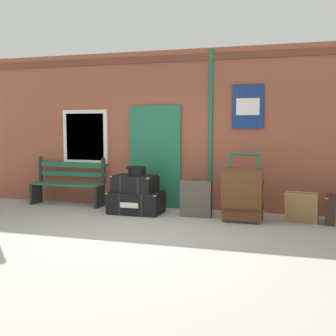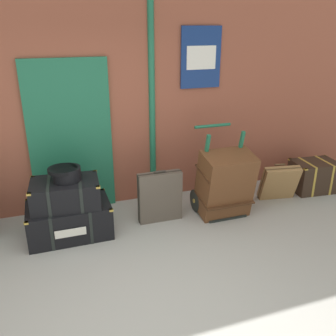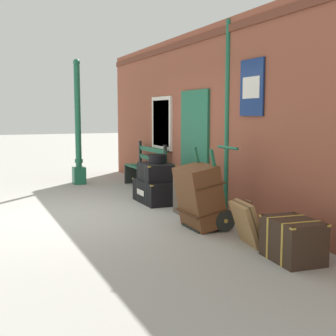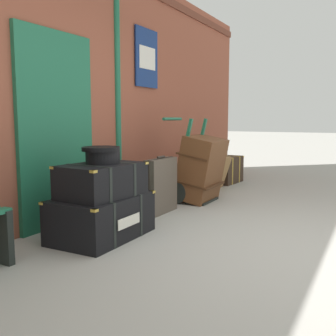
{
  "view_description": "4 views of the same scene",
  "coord_description": "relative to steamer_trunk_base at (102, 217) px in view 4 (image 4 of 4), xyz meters",
  "views": [
    {
      "loc": [
        2.43,
        -5.87,
        1.67
      ],
      "look_at": [
        0.17,
        1.73,
        0.9
      ],
      "focal_mm": 45.42,
      "sensor_mm": 36.0,
      "label": 1
    },
    {
      "loc": [
        -0.62,
        -2.49,
        2.48
      ],
      "look_at": [
        0.84,
        1.76,
        0.72
      ],
      "focal_mm": 39.21,
      "sensor_mm": 36.0,
      "label": 2
    },
    {
      "loc": [
        7.41,
        -1.48,
        1.67
      ],
      "look_at": [
        0.27,
        1.63,
        0.74
      ],
      "focal_mm": 49.08,
      "sensor_mm": 36.0,
      "label": 3
    },
    {
      "loc": [
        -3.56,
        -0.66,
        1.19
      ],
      "look_at": [
        0.92,
        1.73,
        0.54
      ],
      "focal_mm": 42.61,
      "sensor_mm": 36.0,
      "label": 4
    }
  ],
  "objects": [
    {
      "name": "suitcase_tan",
      "position": [
        1.19,
        -0.01,
        0.13
      ],
      "size": [
        0.6,
        0.16,
        0.72
      ],
      "color": "#51473D",
      "rests_on": "ground"
    },
    {
      "name": "ground_plane",
      "position": [
        0.47,
        -1.73,
        -0.21
      ],
      "size": [
        60.0,
        60.0,
        0.0
      ],
      "primitive_type": "plane",
      "color": "#A3A099"
    },
    {
      "name": "steamer_trunk_base",
      "position": [
        0.0,
        0.0,
        0.0
      ],
      "size": [
        1.01,
        0.67,
        0.43
      ],
      "color": "black",
      "rests_on": "ground"
    },
    {
      "name": "steamer_trunk_middle",
      "position": [
        -0.01,
        -0.02,
        0.37
      ],
      "size": [
        0.85,
        0.61,
        0.33
      ],
      "color": "black",
      "rests_on": "steamer_trunk_base"
    },
    {
      "name": "porters_trolley",
      "position": [
        2.06,
        -0.0,
        0.06
      ],
      "size": [
        0.71,
        0.64,
        1.19
      ],
      "color": "black",
      "rests_on": "ground"
    },
    {
      "name": "round_hatbox",
      "position": [
        0.02,
        -0.01,
        0.63
      ],
      "size": [
        0.38,
        0.35,
        0.17
      ],
      "color": "black",
      "rests_on": "steamer_trunk_middle"
    },
    {
      "name": "large_brown_trunk",
      "position": [
        2.06,
        -0.18,
        0.26
      ],
      "size": [
        0.7,
        0.59,
        0.95
      ],
      "color": "brown",
      "rests_on": "ground"
    },
    {
      "name": "brick_facade",
      "position": [
        0.46,
        0.86,
        1.39
      ],
      "size": [
        10.4,
        0.35,
        3.2
      ],
      "color": "brown",
      "rests_on": "ground"
    },
    {
      "name": "corner_trunk",
      "position": [
        3.79,
        0.11,
        0.03
      ],
      "size": [
        0.73,
        0.55,
        0.49
      ],
      "color": "#332319",
      "rests_on": "ground"
    },
    {
      "name": "suitcase_slate",
      "position": [
        3.05,
        -0.02,
        0.07
      ],
      "size": [
        0.59,
        0.38,
        0.58
      ],
      "color": "olive",
      "rests_on": "ground"
    }
  ]
}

